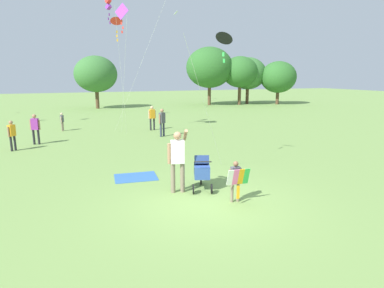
% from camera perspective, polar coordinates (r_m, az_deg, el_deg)
% --- Properties ---
extents(ground_plane, '(120.00, 120.00, 0.00)m').
position_cam_1_polar(ground_plane, '(8.79, 2.53, -10.13)').
color(ground_plane, '#75994C').
extents(treeline_distant, '(24.07, 6.33, 6.35)m').
position_cam_1_polar(treeline_distant, '(36.79, 4.29, 12.46)').
color(treeline_distant, brown).
rests_on(treeline_distant, ground).
extents(child_with_butterfly_kite, '(0.61, 0.37, 1.12)m').
position_cam_1_polar(child_with_butterfly_kite, '(8.64, 7.68, -5.93)').
color(child_with_butterfly_kite, '#7F705B').
rests_on(child_with_butterfly_kite, ground).
extents(person_adult_flyer, '(0.65, 0.54, 1.85)m').
position_cam_1_polar(person_adult_flyer, '(9.19, -2.55, -2.15)').
color(person_adult_flyer, '#7F705B').
rests_on(person_adult_flyer, ground).
extents(stroller, '(0.76, 1.12, 1.03)m').
position_cam_1_polar(stroller, '(9.57, 1.73, -4.42)').
color(stroller, black).
rests_on(stroller, ground).
extents(kite_adult_black, '(2.65, 2.43, 4.79)m').
position_cam_1_polar(kite_adult_black, '(11.92, 5.60, 17.75)').
color(kite_adult_black, black).
rests_on(kite_adult_black, ground).
extents(kite_orange_delta, '(1.06, 2.99, 7.12)m').
position_cam_1_polar(kite_orange_delta, '(18.96, -12.23, 21.06)').
color(kite_orange_delta, purple).
rests_on(kite_orange_delta, ground).
extents(kite_green_novelty, '(2.41, 4.04, 7.45)m').
position_cam_1_polar(kite_green_novelty, '(19.98, -14.34, 22.42)').
color(kite_green_novelty, red).
rests_on(kite_green_novelty, ground).
extents(kite_blue_high, '(0.77, 3.44, 6.44)m').
position_cam_1_polar(kite_blue_high, '(19.61, -13.08, 20.04)').
color(kite_blue_high, red).
rests_on(kite_blue_high, ground).
extents(person_red_shirt, '(0.46, 0.28, 1.48)m').
position_cam_1_polar(person_red_shirt, '(17.43, -25.78, 2.75)').
color(person_red_shirt, '#232328').
rests_on(person_red_shirt, ground).
extents(person_sitting_far, '(0.47, 0.24, 1.48)m').
position_cam_1_polar(person_sitting_far, '(20.01, -7.00, 4.89)').
color(person_sitting_far, '#232328').
rests_on(person_sitting_far, ground).
extents(person_couple_left, '(0.22, 0.34, 1.10)m').
position_cam_1_polar(person_couple_left, '(21.10, -21.81, 3.89)').
color(person_couple_left, '#7F705B').
rests_on(person_couple_left, ground).
extents(person_kid_running, '(0.43, 0.35, 1.53)m').
position_cam_1_polar(person_kid_running, '(17.83, -5.26, 4.17)').
color(person_kid_running, '#33384C').
rests_on(person_kid_running, ground).
extents(person_back_turned, '(0.32, 0.36, 1.36)m').
position_cam_1_polar(person_back_turned, '(16.43, -29.01, 1.68)').
color(person_back_turned, '#232328').
rests_on(person_back_turned, ground).
extents(picnic_blanket, '(1.47, 1.17, 0.02)m').
position_cam_1_polar(picnic_blanket, '(10.95, -9.82, -5.75)').
color(picnic_blanket, '#3366B2').
rests_on(picnic_blanket, ground).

